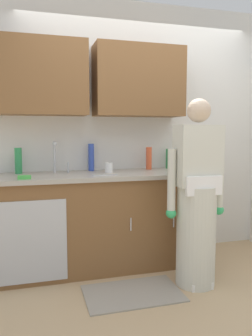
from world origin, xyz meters
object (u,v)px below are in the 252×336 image
Objects in this scene: person_at_sink at (197,207)px; bottle_water_tall at (18,161)px; bottle_cleaner_spray at (149,158)px; knife_on_counter at (105,175)px; cup_by_sink at (109,168)px; sink at (60,176)px; bottle_dish_liquid at (91,157)px; bottle_water_short at (168,159)px; sponge at (24,177)px.

person_at_sink is 1.73m from bottle_water_tall.
bottle_water_tall is 1.04× the size of bottle_cleaner_spray.
person_at_sink reaches higher than knife_on_counter.
sink is at bearing -178.68° from cup_by_sink.
bottle_dish_liquid is at bearing 4.05° from bottle_water_tall.
bottle_water_tall is 1.33m from bottle_cleaner_spray.
bottle_water_short is 2.17× the size of cup_by_sink.
person_at_sink is at bearing -79.09° from bottle_cleaner_spray.
person_at_sink is 16.28× the size of cup_by_sink.
bottle_water_short is 0.90× the size of knife_on_counter.
sink is 0.39m from sponge.
sponge is at bearing -163.41° from cup_by_sink.
person_at_sink reaches higher than bottle_water_short.
person_at_sink is at bearing -47.36° from bottle_dish_liquid.
bottle_cleaner_spray is at bearing -151.89° from knife_on_counter.
bottle_water_tall is at bearing 152.07° from person_at_sink.
bottle_water_short is at bearing 84.20° from person_at_sink.
knife_on_counter is at bearing 148.80° from person_at_sink.
bottle_water_tall is at bearing -178.24° from bottle_water_short.
bottle_dish_liquid is 0.62m from bottle_cleaner_spray.
bottle_dish_liquid is at bearing 132.64° from person_at_sink.
bottle_dish_liquid is 0.26m from cup_by_sink.
knife_on_counter is (-0.80, -0.40, -0.10)m from bottle_water_short.
bottle_dish_liquid is 0.72m from bottle_water_tall.
sponge reaches higher than knife_on_counter.
bottle_water_short is at bearing 15.68° from cup_by_sink.
bottle_cleaner_spray is at bearing 0.62° from bottle_water_tall.
person_at_sink is 14.73× the size of sponge.
sink is 2.08× the size of knife_on_counter.
cup_by_sink is 0.41× the size of knife_on_counter.
cup_by_sink is (0.48, 0.01, 0.06)m from sink.
bottle_dish_liquid reaches higher than bottle_cleaner_spray.
person_at_sink is 1.21m from bottle_dish_liquid.
cup_by_sink is at bearing -55.25° from bottle_dish_liquid.
sponge is at bearing -81.25° from bottle_water_tall.
person_at_sink is 0.87m from knife_on_counter.
sink reaches higher than knife_on_counter.
bottle_water_short reaches higher than sponge.
bottle_cleaner_spray reaches higher than knife_on_counter.
bottle_cleaner_spray reaches higher than cup_by_sink.
sink reaches higher than sponge.
cup_by_sink is at bearing 134.82° from person_at_sink.
bottle_water_tall is at bearing -175.95° from bottle_dish_liquid.
knife_on_counter is (0.06, -0.41, -0.14)m from bottle_dish_liquid.
sponge is (-1.51, -0.44, -0.09)m from bottle_water_short.
bottle_dish_liquid is at bearing 179.85° from bottle_water_short.
bottle_cleaner_spray is (0.95, 0.18, 0.13)m from sink.
person_at_sink is (1.11, -0.63, -0.23)m from sink.
person_at_sink reaches higher than cup_by_sink.
bottle_dish_liquid is 2.54× the size of sponge.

